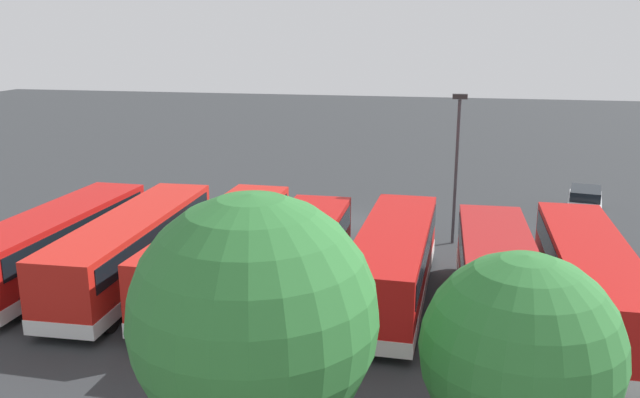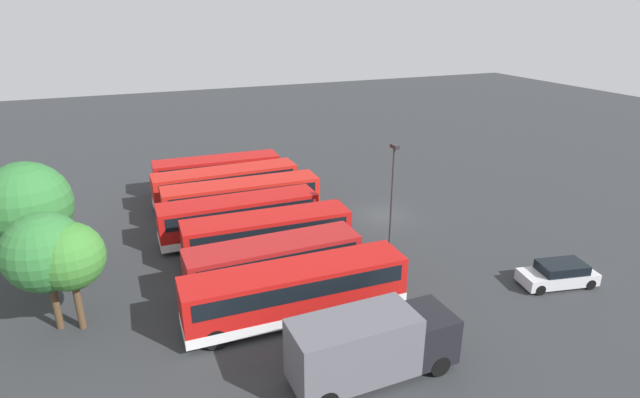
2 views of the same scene
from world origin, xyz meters
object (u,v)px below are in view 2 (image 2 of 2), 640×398
Objects in this scene: bus_single_deck_sixth at (226,185)px; bus_single_deck_third at (268,235)px; bus_single_deck_near_end at (296,290)px; bus_single_deck_fifth at (242,199)px; bus_single_deck_seventh at (217,173)px; box_truck_blue at (371,345)px; lamp_post_tall at (392,191)px; car_hatchback_silver at (559,274)px; bus_single_deck_second at (274,263)px; bus_single_deck_fourth at (239,217)px.

bus_single_deck_third is at bearing -178.19° from bus_single_deck_sixth.
bus_single_deck_sixth is (17.91, -0.23, -0.00)m from bus_single_deck_near_end.
bus_single_deck_fifth and bus_single_deck_seventh have the same top height.
bus_single_deck_third is at bearing 179.32° from bus_single_deck_fifth.
box_truck_blue is 1.02× the size of lamp_post_tall.
bus_single_deck_seventh is at bearing 1.51° from bus_single_deck_third.
bus_single_deck_sixth is at bearing -179.42° from bus_single_deck_seventh.
bus_single_deck_third is 1.44× the size of box_truck_blue.
car_hatchback_silver is at bearing -123.49° from bus_single_deck_third.
lamp_post_tall is (4.81, -8.31, 2.76)m from bus_single_deck_near_end.
bus_single_deck_third is at bearing 3.89° from box_truck_blue.
bus_single_deck_near_end is 1.00× the size of bus_single_deck_sixth.
bus_single_deck_third and bus_single_deck_fifth have the same top height.
lamp_post_tall reaches higher than bus_single_deck_second.
bus_single_deck_near_end is 1.08× the size of bus_single_deck_seventh.
bus_single_deck_seventh is (10.58, -0.59, -0.00)m from bus_single_deck_fourth.
box_truck_blue is at bearing -173.61° from bus_single_deck_fourth.
bus_single_deck_second is 7.54m from bus_single_deck_fourth.
bus_single_deck_fifth is 1.01× the size of bus_single_deck_sixth.
car_hatchback_silver is at bearing -78.28° from box_truck_blue.
bus_single_deck_near_end is at bearing 120.08° from lamp_post_tall.
bus_single_deck_fourth is 10.60m from bus_single_deck_seventh.
bus_single_deck_fourth is at bearing 176.78° from bus_single_deck_seventh.
car_hatchback_silver is at bearing -130.47° from bus_single_deck_fourth.
bus_single_deck_third is 3.80m from bus_single_deck_fourth.
box_truck_blue is (-16.38, -1.83, 0.08)m from bus_single_deck_fourth.
bus_single_deck_seventh is (7.16, 0.46, -0.00)m from bus_single_deck_fifth.
bus_single_deck_third is (7.13, -0.57, -0.00)m from bus_single_deck_near_end.
bus_single_deck_fourth is at bearing 6.39° from box_truck_blue.
bus_single_deck_near_end is 10.81m from bus_single_deck_fourth.
bus_single_deck_near_end is at bearing 14.41° from box_truck_blue.
bus_single_deck_fourth reaches higher than car_hatchback_silver.
bus_single_deck_sixth is 25.60m from car_hatchback_silver.
car_hatchback_silver is at bearing -136.57° from lamp_post_tall.
bus_single_deck_second is at bearing 178.32° from bus_single_deck_sixth.
car_hatchback_silver is (-2.69, -15.41, -0.92)m from bus_single_deck_near_end.
car_hatchback_silver is (-9.82, -14.84, -0.92)m from bus_single_deck_third.
box_truck_blue reaches higher than bus_single_deck_fourth.
car_hatchback_silver is (-13.49, -15.81, -0.92)m from bus_single_deck_fourth.
bus_single_deck_third is 8.53m from lamp_post_tall.
bus_single_deck_second is at bearing 168.74° from bus_single_deck_third.
bus_single_deck_third reaches higher than car_hatchback_silver.
bus_single_deck_sixth is at bearing 36.39° from car_hatchback_silver.
car_hatchback_silver is at bearing -147.71° from bus_single_deck_seventh.
bus_single_deck_third is 12.74m from box_truck_blue.
bus_single_deck_sixth is (10.78, 0.34, 0.00)m from bus_single_deck_third.
bus_single_deck_sixth is 15.63m from lamp_post_tall.
lamp_post_tall is at bearing -79.67° from bus_single_deck_second.
bus_single_deck_second and bus_single_deck_seventh have the same top height.
bus_single_deck_sixth is 3.47m from bus_single_deck_seventh.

